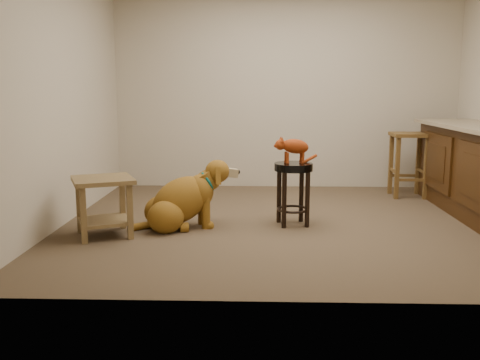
{
  "coord_description": "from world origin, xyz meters",
  "views": [
    {
      "loc": [
        -0.37,
        -5.14,
        1.3
      ],
      "look_at": [
        -0.53,
        -0.15,
        0.45
      ],
      "focal_mm": 40.0,
      "sensor_mm": 36.0,
      "label": 1
    }
  ],
  "objects_px": {
    "side_table": "(103,198)",
    "golden_retriever": "(182,201)",
    "wood_stool": "(408,164)",
    "tabby_kitten": "(293,147)",
    "padded_stool": "(293,181)"
  },
  "relations": [
    {
      "from": "tabby_kitten",
      "to": "golden_retriever",
      "type": "bearing_deg",
      "value": 178.3
    },
    {
      "from": "tabby_kitten",
      "to": "side_table",
      "type": "bearing_deg",
      "value": -175.3
    },
    {
      "from": "side_table",
      "to": "golden_retriever",
      "type": "height_order",
      "value": "golden_retriever"
    },
    {
      "from": "side_table",
      "to": "tabby_kitten",
      "type": "bearing_deg",
      "value": 14.92
    },
    {
      "from": "golden_retriever",
      "to": "tabby_kitten",
      "type": "bearing_deg",
      "value": -9.45
    },
    {
      "from": "wood_stool",
      "to": "golden_retriever",
      "type": "bearing_deg",
      "value": -147.88
    },
    {
      "from": "wood_stool",
      "to": "golden_retriever",
      "type": "relative_size",
      "value": 0.75
    },
    {
      "from": "padded_stool",
      "to": "tabby_kitten",
      "type": "height_order",
      "value": "tabby_kitten"
    },
    {
      "from": "side_table",
      "to": "tabby_kitten",
      "type": "height_order",
      "value": "tabby_kitten"
    },
    {
      "from": "padded_stool",
      "to": "golden_retriever",
      "type": "bearing_deg",
      "value": -171.53
    },
    {
      "from": "wood_stool",
      "to": "tabby_kitten",
      "type": "height_order",
      "value": "tabby_kitten"
    },
    {
      "from": "wood_stool",
      "to": "tabby_kitten",
      "type": "relative_size",
      "value": 1.8
    },
    {
      "from": "padded_stool",
      "to": "wood_stool",
      "type": "bearing_deg",
      "value": 44.04
    },
    {
      "from": "padded_stool",
      "to": "golden_retriever",
      "type": "height_order",
      "value": "golden_retriever"
    },
    {
      "from": "padded_stool",
      "to": "wood_stool",
      "type": "height_order",
      "value": "wood_stool"
    }
  ]
}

